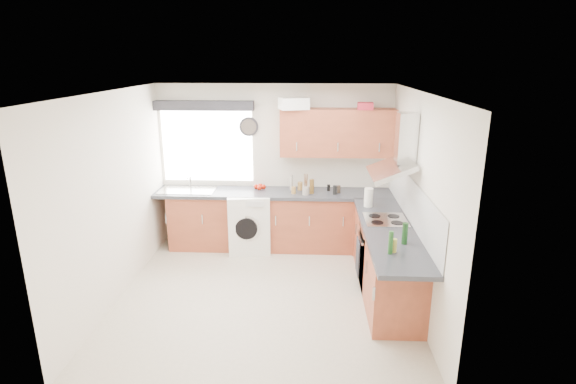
{
  "coord_description": "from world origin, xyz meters",
  "views": [
    {
      "loc": [
        0.52,
        -5.03,
        2.86
      ],
      "look_at": [
        0.25,
        0.85,
        1.1
      ],
      "focal_mm": 28.0,
      "sensor_mm": 36.0,
      "label": 1
    }
  ],
  "objects_px": {
    "oven": "(383,256)",
    "upper_cabinets": "(337,133)",
    "extractor_hood": "(398,153)",
    "washing_machine": "(249,222)"
  },
  "relations": [
    {
      "from": "washing_machine",
      "to": "upper_cabinets",
      "type": "bearing_deg",
      "value": 1.64
    },
    {
      "from": "washing_machine",
      "to": "extractor_hood",
      "type": "bearing_deg",
      "value": -37.1
    },
    {
      "from": "extractor_hood",
      "to": "upper_cabinets",
      "type": "relative_size",
      "value": 0.46
    },
    {
      "from": "oven",
      "to": "extractor_hood",
      "type": "bearing_deg",
      "value": -0.0
    },
    {
      "from": "oven",
      "to": "washing_machine",
      "type": "relative_size",
      "value": 0.94
    },
    {
      "from": "extractor_hood",
      "to": "washing_machine",
      "type": "distance_m",
      "value": 2.62
    },
    {
      "from": "extractor_hood",
      "to": "washing_machine",
      "type": "height_order",
      "value": "extractor_hood"
    },
    {
      "from": "oven",
      "to": "extractor_hood",
      "type": "distance_m",
      "value": 1.35
    },
    {
      "from": "oven",
      "to": "upper_cabinets",
      "type": "xyz_separation_m",
      "value": [
        -0.55,
        1.32,
        1.38
      ]
    },
    {
      "from": "oven",
      "to": "extractor_hood",
      "type": "relative_size",
      "value": 1.09
    }
  ]
}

